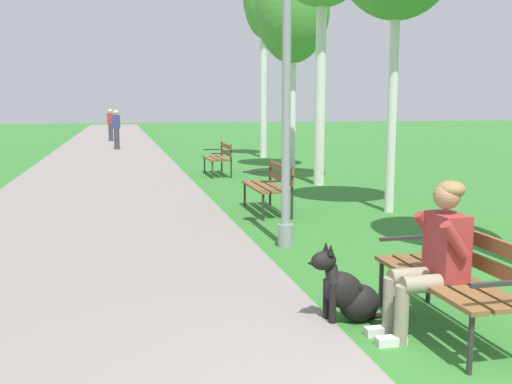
# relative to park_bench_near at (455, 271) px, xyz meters

# --- Properties ---
(paved_path) EXTENTS (4.22, 60.00, 0.04)m
(paved_path) POSITION_rel_park_bench_near_xyz_m (-3.00, 22.44, -0.49)
(paved_path) COLOR gray
(paved_path) RESTS_ON ground
(park_bench_near) EXTENTS (0.55, 1.50, 0.85)m
(park_bench_near) POSITION_rel_park_bench_near_xyz_m (0.00, 0.00, 0.00)
(park_bench_near) COLOR brown
(park_bench_near) RESTS_ON ground
(park_bench_mid) EXTENTS (0.55, 1.50, 0.85)m
(park_bench_mid) POSITION_rel_park_bench_near_xyz_m (-0.08, 5.48, 0.00)
(park_bench_mid) COLOR brown
(park_bench_mid) RESTS_ON ground
(park_bench_far) EXTENTS (0.55, 1.50, 0.85)m
(park_bench_far) POSITION_rel_park_bench_near_xyz_m (-0.02, 10.97, 0.00)
(park_bench_far) COLOR brown
(park_bench_far) RESTS_ON ground
(person_seated_on_near_bench) EXTENTS (0.74, 0.49, 1.25)m
(person_seated_on_near_bench) POSITION_rel_park_bench_near_xyz_m (-0.21, -0.02, 0.17)
(person_seated_on_near_bench) COLOR gray
(person_seated_on_near_bench) RESTS_ON ground
(dog_black) EXTENTS (0.83, 0.31, 0.71)m
(dog_black) POSITION_rel_park_bench_near_xyz_m (-0.74, 0.40, -0.25)
(dog_black) COLOR black
(dog_black) RESTS_ON ground
(lamp_post_near) EXTENTS (0.24, 0.24, 3.98)m
(lamp_post_near) POSITION_rel_park_bench_near_xyz_m (-0.51, 3.07, 1.55)
(lamp_post_near) COLOR gray
(lamp_post_near) RESTS_ON ground
(birch_tree_fifth) EXTENTS (2.08, 2.03, 6.04)m
(birch_tree_fifth) POSITION_rel_park_bench_near_xyz_m (2.22, 11.84, 3.97)
(birch_tree_fifth) COLOR silver
(birch_tree_fifth) RESTS_ON ground
(pedestrian_distant) EXTENTS (0.32, 0.22, 1.65)m
(pedestrian_distant) POSITION_rel_park_bench_near_xyz_m (-2.67, 20.39, 0.33)
(pedestrian_distant) COLOR #383842
(pedestrian_distant) RESTS_ON ground
(pedestrian_further_distant) EXTENTS (0.32, 0.22, 1.65)m
(pedestrian_further_distant) POSITION_rel_park_bench_near_xyz_m (-2.98, 26.23, 0.33)
(pedestrian_further_distant) COLOR #383842
(pedestrian_further_distant) RESTS_ON ground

